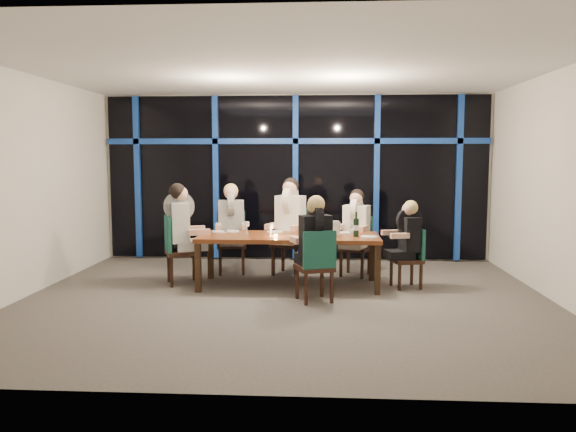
{
  "coord_description": "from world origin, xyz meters",
  "views": [
    {
      "loc": [
        0.47,
        -7.23,
        1.87
      ],
      "look_at": [
        0.0,
        0.6,
        1.05
      ],
      "focal_mm": 35.0,
      "sensor_mm": 36.0,
      "label": 1
    }
  ],
  "objects": [
    {
      "name": "diner_far_left",
      "position": [
        -0.98,
        1.67,
        0.94
      ],
      "size": [
        0.53,
        0.65,
        0.96
      ],
      "rotation": [
        0.0,
        0.0,
        0.16
      ],
      "color": "black",
      "rests_on": "ground"
    },
    {
      "name": "water_pitcher",
      "position": [
        0.66,
        0.71,
        0.86
      ],
      "size": [
        0.14,
        0.12,
        0.22
      ],
      "rotation": [
        0.0,
        0.0,
        -0.29
      ],
      "color": "silver",
      "rests_on": "dining_table"
    },
    {
      "name": "diner_far_right",
      "position": [
        1.01,
        1.58,
        0.89
      ],
      "size": [
        0.58,
        0.64,
        0.91
      ],
      "rotation": [
        0.0,
        0.0,
        -0.39
      ],
      "color": "white",
      "rests_on": "ground"
    },
    {
      "name": "plate_near_mid",
      "position": [
        0.18,
        0.49,
        0.76
      ],
      "size": [
        0.24,
        0.24,
        0.01
      ],
      "primitive_type": "cylinder",
      "color": "white",
      "rests_on": "dining_table"
    },
    {
      "name": "diner_far_mid",
      "position": [
        -0.04,
        1.63,
        1.01
      ],
      "size": [
        0.64,
        0.72,
        1.03
      ],
      "rotation": [
        0.0,
        0.0,
        -0.34
      ],
      "color": "white",
      "rests_on": "ground"
    },
    {
      "name": "plate_end_left",
      "position": [
        -1.06,
        1.06,
        0.76
      ],
      "size": [
        0.24,
        0.24,
        0.01
      ],
      "primitive_type": "cylinder",
      "color": "white",
      "rests_on": "dining_table"
    },
    {
      "name": "diner_end_left",
      "position": [
        -1.58,
        0.85,
        0.97
      ],
      "size": [
        0.7,
        0.63,
        0.99
      ],
      "rotation": [
        0.0,
        0.0,
        1.95
      ],
      "color": "black",
      "rests_on": "ground"
    },
    {
      "name": "chair_end_left",
      "position": [
        -1.66,
        0.82,
        0.57
      ],
      "size": [
        0.62,
        0.62,
        1.02
      ],
      "rotation": [
        0.0,
        0.0,
        1.95
      ],
      "color": "black",
      "rests_on": "ground"
    },
    {
      "name": "wine_glass_d",
      "position": [
        -0.63,
        0.94,
        0.88
      ],
      "size": [
        0.07,
        0.07,
        0.18
      ],
      "color": "silver",
      "rests_on": "dining_table"
    },
    {
      "name": "wine_glass_b",
      "position": [
        0.17,
        0.87,
        0.88
      ],
      "size": [
        0.07,
        0.07,
        0.18
      ],
      "color": "silver",
      "rests_on": "dining_table"
    },
    {
      "name": "wine_glass_c",
      "position": [
        0.38,
        0.69,
        0.88
      ],
      "size": [
        0.07,
        0.07,
        0.17
      ],
      "color": "silver",
      "rests_on": "dining_table"
    },
    {
      "name": "plate_far_left",
      "position": [
        -0.89,
        1.11,
        0.76
      ],
      "size": [
        0.24,
        0.24,
        0.01
      ],
      "primitive_type": "cylinder",
      "color": "white",
      "rests_on": "dining_table"
    },
    {
      "name": "wine_glass_e",
      "position": [
        0.9,
        0.91,
        0.87
      ],
      "size": [
        0.06,
        0.06,
        0.16
      ],
      "color": "silver",
      "rests_on": "dining_table"
    },
    {
      "name": "plate_far_mid",
      "position": [
        -0.23,
        1.1,
        0.76
      ],
      "size": [
        0.24,
        0.24,
        0.01
      ],
      "primitive_type": "cylinder",
      "color": "white",
      "rests_on": "dining_table"
    },
    {
      "name": "chair_far_right",
      "position": [
        1.04,
        1.65,
        0.52
      ],
      "size": [
        0.57,
        0.57,
        0.94
      ],
      "rotation": [
        0.0,
        0.0,
        -0.39
      ],
      "color": "black",
      "rests_on": "ground"
    },
    {
      "name": "diner_near_mid",
      "position": [
        0.38,
        -0.03,
        0.9
      ],
      "size": [
        0.58,
        0.65,
        0.92
      ],
      "rotation": [
        0.0,
        0.0,
        3.51
      ],
      "color": "black",
      "rests_on": "ground"
    },
    {
      "name": "chair_far_mid",
      "position": [
        -0.01,
        1.72,
        0.59
      ],
      "size": [
        0.63,
        0.63,
        1.06
      ],
      "rotation": [
        0.0,
        0.0,
        -0.34
      ],
      "color": "black",
      "rests_on": "ground"
    },
    {
      "name": "tea_light",
      "position": [
        -0.18,
        0.62,
        0.77
      ],
      "size": [
        0.05,
        0.05,
        0.03
      ],
      "primitive_type": "cylinder",
      "color": "#FFA24C",
      "rests_on": "dining_table"
    },
    {
      "name": "window_wall",
      "position": [
        0.01,
        2.93,
        1.55
      ],
      "size": [
        6.86,
        0.43,
        2.94
      ],
      "color": "black",
      "rests_on": "ground"
    },
    {
      "name": "dining_table",
      "position": [
        0.0,
        0.8,
        0.68
      ],
      "size": [
        2.6,
        1.0,
        0.75
      ],
      "color": "brown",
      "rests_on": "ground"
    },
    {
      "name": "room",
      "position": [
        0.0,
        0.0,
        2.02
      ],
      "size": [
        7.04,
        7.0,
        3.02
      ],
      "color": "#5B5651",
      "rests_on": "ground"
    },
    {
      "name": "chair_near_mid",
      "position": [
        0.41,
        -0.11,
        0.53
      ],
      "size": [
        0.57,
        0.57,
        0.95
      ],
      "rotation": [
        0.0,
        0.0,
        3.51
      ],
      "color": "black",
      "rests_on": "ground"
    },
    {
      "name": "wine_glass_a",
      "position": [
        -0.25,
        0.71,
        0.88
      ],
      "size": [
        0.07,
        0.07,
        0.18
      ],
      "color": "silver",
      "rests_on": "dining_table"
    },
    {
      "name": "diner_end_right",
      "position": [
        1.69,
        0.79,
        0.83
      ],
      "size": [
        0.58,
        0.49,
        0.84
      ],
      "rotation": [
        0.0,
        0.0,
        4.96
      ],
      "color": "black",
      "rests_on": "ground"
    },
    {
      "name": "chair_end_right",
      "position": [
        1.76,
        0.81,
        0.48
      ],
      "size": [
        0.49,
        0.49,
        0.86
      ],
      "rotation": [
        0.0,
        0.0,
        4.96
      ],
      "color": "black",
      "rests_on": "ground"
    },
    {
      "name": "chair_far_left",
      "position": [
        -0.99,
        1.75,
        0.55
      ],
      "size": [
        0.53,
        0.53,
        0.99
      ],
      "rotation": [
        0.0,
        0.0,
        0.16
      ],
      "color": "black",
      "rests_on": "ground"
    },
    {
      "name": "wine_bottle",
      "position": [
        0.96,
        0.71,
        0.89
      ],
      "size": [
        0.08,
        0.08,
        0.35
      ],
      "rotation": [
        0.0,
        0.0,
        0.43
      ],
      "color": "black",
      "rests_on": "dining_table"
    },
    {
      "name": "plate_far_right",
      "position": [
        0.8,
        1.06,
        0.76
      ],
      "size": [
        0.24,
        0.24,
        0.01
      ],
      "primitive_type": "cylinder",
      "color": "white",
      "rests_on": "dining_table"
    },
    {
      "name": "plate_end_right",
      "position": [
        1.15,
        0.65,
        0.76
      ],
      "size": [
        0.24,
        0.24,
        0.01
      ],
      "primitive_type": "cylinder",
      "color": "white",
      "rests_on": "dining_table"
    }
  ]
}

